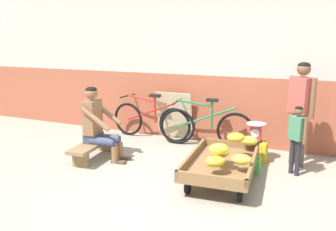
{
  "coord_description": "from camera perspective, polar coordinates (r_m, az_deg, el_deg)",
  "views": [
    {
      "loc": [
        1.48,
        -3.12,
        1.86
      ],
      "look_at": [
        -0.53,
        1.37,
        0.75
      ],
      "focal_mm": 36.83,
      "sensor_mm": 36.0,
      "label": 1
    }
  ],
  "objects": [
    {
      "name": "back_wall",
      "position": [
        6.19,
        10.45,
        9.83
      ],
      "size": [
        16.0,
        0.3,
        3.15
      ],
      "color": "#A35138",
      "rests_on": "ground"
    },
    {
      "name": "bicycle_near_left",
      "position": [
        6.47,
        -2.95,
        -0.8
      ],
      "size": [
        1.66,
        0.48,
        0.86
      ],
      "color": "black",
      "rests_on": "ground"
    },
    {
      "name": "ground_plane",
      "position": [
        3.92,
        -1.13,
        -15.6
      ],
      "size": [
        80.0,
        80.0,
        0.0
      ],
      "primitive_type": "plane",
      "color": "gray"
    },
    {
      "name": "weighing_scale",
      "position": [
        5.44,
        14.33,
        -2.68
      ],
      "size": [
        0.3,
        0.3,
        0.29
      ],
      "color": "#28282D",
      "rests_on": "plastic_crate"
    },
    {
      "name": "low_bench",
      "position": [
        5.55,
        -12.16,
        -5.0
      ],
      "size": [
        0.41,
        1.12,
        0.27
      ],
      "color": "olive",
      "rests_on": "ground"
    },
    {
      "name": "banana_pile",
      "position": [
        4.5,
        10.33,
        -5.56
      ],
      "size": [
        0.58,
        1.27,
        0.25
      ],
      "color": "gold",
      "rests_on": "banana_cart"
    },
    {
      "name": "sign_board",
      "position": [
        6.45,
        1.07,
        -0.01
      ],
      "size": [
        0.7,
        0.19,
        0.89
      ],
      "color": "#C6B289",
      "rests_on": "ground"
    },
    {
      "name": "bicycle_far_left",
      "position": [
        6.02,
        6.21,
        -1.88
      ],
      "size": [
        1.65,
        0.48,
        0.86
      ],
      "color": "black",
      "rests_on": "ground"
    },
    {
      "name": "vendor_seated",
      "position": [
        5.41,
        -11.52,
        -1.38
      ],
      "size": [
        0.71,
        0.53,
        1.14
      ],
      "color": "brown",
      "rests_on": "ground"
    },
    {
      "name": "customer_adult",
      "position": [
        5.31,
        21.14,
        2.0
      ],
      "size": [
        0.38,
        0.36,
        1.53
      ],
      "color": "brown",
      "rests_on": "ground"
    },
    {
      "name": "plastic_crate",
      "position": [
        5.53,
        14.16,
        -5.71
      ],
      "size": [
        0.36,
        0.28,
        0.3
      ],
      "color": "gold",
      "rests_on": "ground"
    },
    {
      "name": "shopping_bag",
      "position": [
        5.05,
        14.0,
        -7.86
      ],
      "size": [
        0.18,
        0.12,
        0.24
      ],
      "primitive_type": "cube",
      "color": "green",
      "rests_on": "ground"
    },
    {
      "name": "customer_child",
      "position": [
        5.01,
        20.55,
        -2.73
      ],
      "size": [
        0.26,
        0.22,
        0.97
      ],
      "color": "#232328",
      "rests_on": "ground"
    },
    {
      "name": "banana_cart",
      "position": [
        4.63,
        8.86,
        -7.93
      ],
      "size": [
        0.96,
        1.51,
        0.36
      ],
      "color": "brown",
      "rests_on": "ground"
    }
  ]
}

